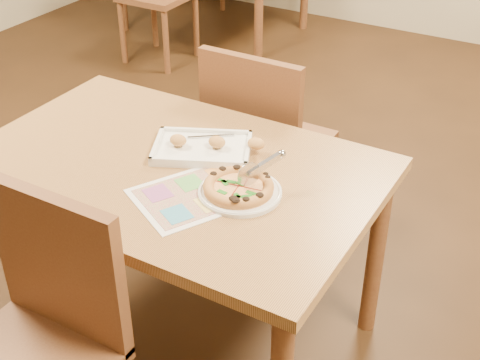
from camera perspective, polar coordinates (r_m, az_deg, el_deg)
The scene contains 8 objects.
dining_table at distance 2.16m, azimuth -5.83°, elevation -0.61°, with size 1.30×0.85×0.72m.
chair_near at distance 1.86m, azimuth -16.60°, elevation -11.19°, with size 0.42×0.42×0.47m.
chair_far at distance 2.64m, azimuth 1.79°, elevation 4.36°, with size 0.42×0.42×0.47m.
plate at distance 1.96m, azimuth 0.00°, elevation -1.07°, with size 0.25×0.25×0.01m, color silver.
pizza at distance 1.95m, azimuth -0.13°, elevation -0.61°, with size 0.21×0.21×0.03m.
pizza_cutter at distance 1.94m, azimuth 1.75°, elevation 1.09°, with size 0.09×0.13×0.09m.
appetizer_tray at distance 2.17m, azimuth -2.99°, elevation 2.75°, with size 0.37×0.32×0.06m.
menu at distance 1.97m, azimuth -3.45°, elevation -1.13°, with size 0.27×0.37×0.01m, color white.
Camera 1 is at (1.09, -1.45, 1.81)m, focal length 50.00 mm.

